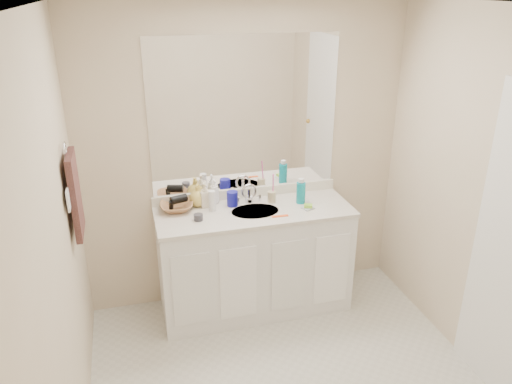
{
  "coord_description": "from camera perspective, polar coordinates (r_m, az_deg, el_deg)",
  "views": [
    {
      "loc": [
        -0.91,
        -2.35,
        2.49
      ],
      "look_at": [
        0.0,
        0.97,
        1.05
      ],
      "focal_mm": 35.0,
      "sensor_mm": 36.0,
      "label": 1
    }
  ],
  "objects": [
    {
      "name": "hair_dryer",
      "position": [
        3.86,
        -8.82,
        -0.82
      ],
      "size": [
        0.14,
        0.1,
        0.06
      ],
      "primitive_type": "cylinder",
      "rotation": [
        0.0,
        1.57,
        0.28
      ],
      "color": "black",
      "rests_on": "wicker_basket"
    },
    {
      "name": "soap_bottle_cream",
      "position": [
        3.9,
        -5.85,
        -0.32
      ],
      "size": [
        0.1,
        0.1,
        0.19
      ],
      "primitive_type": "imported",
      "rotation": [
        0.0,
        0.0,
        0.16
      ],
      "color": "beige",
      "rests_on": "countertop"
    },
    {
      "name": "extra_white_bottle",
      "position": [
        3.82,
        -5.04,
        -1.02
      ],
      "size": [
        0.07,
        0.07,
        0.16
      ],
      "primitive_type": "cylinder",
      "rotation": [
        0.0,
        0.0,
        0.34
      ],
      "color": "white",
      "rests_on": "countertop"
    },
    {
      "name": "soap_bottle_yellow",
      "position": [
        3.92,
        -6.65,
        -0.34
      ],
      "size": [
        0.18,
        0.18,
        0.18
      ],
      "primitive_type": "imported",
      "rotation": [
        0.0,
        0.0,
        -0.34
      ],
      "color": "#DEC156",
      "rests_on": "countertop"
    },
    {
      "name": "soap_bottle_white",
      "position": [
        3.95,
        -4.8,
        0.08
      ],
      "size": [
        0.08,
        0.08,
        0.2
      ],
      "primitive_type": "imported",
      "rotation": [
        0.0,
        0.0,
        0.1
      ],
      "color": "white",
      "rests_on": "countertop"
    },
    {
      "name": "dark_jar",
      "position": [
        3.7,
        -6.61,
        -2.89
      ],
      "size": [
        0.08,
        0.08,
        0.05
      ],
      "primitive_type": "cylinder",
      "rotation": [
        0.0,
        0.0,
        0.15
      ],
      "color": "#34333A",
      "rests_on": "countertop"
    },
    {
      "name": "green_soap",
      "position": [
        3.88,
        5.99,
        -1.58
      ],
      "size": [
        0.08,
        0.07,
        0.02
      ],
      "primitive_type": "cube",
      "rotation": [
        0.0,
        0.0,
        -0.4
      ],
      "color": "#90D734",
      "rests_on": "soap_dish"
    },
    {
      "name": "ceiling",
      "position": [
        2.52,
        6.23,
        20.48
      ],
      "size": [
        2.6,
        2.6,
        0.02
      ],
      "primitive_type": "cube",
      "color": "white",
      "rests_on": "wall_back"
    },
    {
      "name": "countertop",
      "position": [
        3.86,
        -0.2,
        -2.26
      ],
      "size": [
        1.52,
        0.57,
        0.03
      ],
      "primitive_type": "cube",
      "color": "silver",
      "rests_on": "vanity_cabinet"
    },
    {
      "name": "tan_cup",
      "position": [
        3.97,
        1.81,
        -0.54
      ],
      "size": [
        0.08,
        0.08,
        0.09
      ],
      "primitive_type": "cylinder",
      "rotation": [
        0.0,
        0.0,
        -0.33
      ],
      "color": "#CBBC8F",
      "rests_on": "countertop"
    },
    {
      "name": "hand_towel",
      "position": [
        3.38,
        -19.95,
        -0.29
      ],
      "size": [
        0.04,
        0.32,
        0.55
      ],
      "primitive_type": "cube",
      "color": "black",
      "rests_on": "towel_ring"
    },
    {
      "name": "blue_mug",
      "position": [
        3.9,
        -2.72,
        -0.76
      ],
      "size": [
        0.1,
        0.1,
        0.12
      ],
      "primitive_type": "cylinder",
      "rotation": [
        0.0,
        0.0,
        -0.15
      ],
      "color": "#151595",
      "rests_on": "countertop"
    },
    {
      "name": "mirror",
      "position": [
        3.87,
        -1.26,
        8.76
      ],
      "size": [
        1.48,
        0.01,
        1.2
      ],
      "primitive_type": "cube",
      "color": "white",
      "rests_on": "wall_back"
    },
    {
      "name": "wall_left",
      "position": [
        2.71,
        -21.8,
        -7.57
      ],
      "size": [
        0.02,
        2.6,
        2.4
      ],
      "primitive_type": "cube",
      "color": "beige",
      "rests_on": "floor"
    },
    {
      "name": "wall_back",
      "position": [
        3.98,
        -1.23,
        3.74
      ],
      "size": [
        2.6,
        0.02,
        2.4
      ],
      "primitive_type": "cube",
      "color": "beige",
      "rests_on": "floor"
    },
    {
      "name": "sink_basin",
      "position": [
        3.84,
        -0.12,
        -2.34
      ],
      "size": [
        0.37,
        0.37,
        0.02
      ],
      "primitive_type": "cylinder",
      "color": "beige",
      "rests_on": "countertop"
    },
    {
      "name": "faucet",
      "position": [
        3.97,
        -0.8,
        -0.4
      ],
      "size": [
        0.02,
        0.02,
        0.11
      ],
      "primitive_type": "cylinder",
      "color": "silver",
      "rests_on": "countertop"
    },
    {
      "name": "orange_comb",
      "position": [
        3.75,
        2.76,
        -2.76
      ],
      "size": [
        0.13,
        0.03,
        0.01
      ],
      "primitive_type": "cube",
      "rotation": [
        0.0,
        0.0,
        -0.03
      ],
      "color": "#FF551A",
      "rests_on": "countertop"
    },
    {
      "name": "backsplash",
      "position": [
        4.06,
        -1.15,
        -0.06
      ],
      "size": [
        1.52,
        0.03,
        0.08
      ],
      "primitive_type": "cube",
      "color": "white",
      "rests_on": "countertop"
    },
    {
      "name": "towel_ring",
      "position": [
        3.28,
        -20.99,
        4.5
      ],
      "size": [
        0.01,
        0.11,
        0.11
      ],
      "primitive_type": "torus",
      "rotation": [
        0.0,
        1.57,
        0.0
      ],
      "color": "silver",
      "rests_on": "wall_left"
    },
    {
      "name": "vanity_cabinet",
      "position": [
        4.06,
        -0.19,
        -7.9
      ],
      "size": [
        1.5,
        0.55,
        0.85
      ],
      "primitive_type": "cube",
      "color": "white",
      "rests_on": "floor"
    },
    {
      "name": "soap_dish",
      "position": [
        3.89,
        5.98,
        -1.84
      ],
      "size": [
        0.11,
        0.1,
        0.01
      ],
      "primitive_type": "cube",
      "rotation": [
        0.0,
        0.0,
        0.37
      ],
      "color": "silver",
      "rests_on": "countertop"
    },
    {
      "name": "wicker_basket",
      "position": [
        3.88,
        -9.06,
        -1.65
      ],
      "size": [
        0.27,
        0.27,
        0.06
      ],
      "primitive_type": "imported",
      "rotation": [
        0.0,
        0.0,
        -0.06
      ],
      "color": "#9C673F",
      "rests_on": "countertop"
    },
    {
      "name": "wall_right",
      "position": [
        3.47,
        25.79,
        -1.54
      ],
      "size": [
        0.02,
        2.6,
        2.4
      ],
      "primitive_type": "cube",
      "color": "beige",
      "rests_on": "floor"
    },
    {
      "name": "switch_plate",
      "position": [
        3.18,
        -20.66,
        -0.86
      ],
      "size": [
        0.01,
        0.08,
        0.13
      ],
      "primitive_type": "cube",
      "color": "white",
      "rests_on": "wall_left"
    },
    {
      "name": "toothbrush",
      "position": [
        3.94,
        1.97,
        0.88
      ],
      "size": [
        0.02,
        0.04,
        0.18
      ],
      "primitive_type": "cylinder",
      "rotation": [
        0.14,
        0.0,
        -0.32
      ],
      "color": "#F540A9",
      "rests_on": "tan_cup"
    },
    {
      "name": "mouthwash_bottle",
      "position": [
        3.96,
        5.15,
        -0.09
      ],
      "size": [
        0.09,
        0.09,
        0.17
      ],
      "primitive_type": "cylinder",
      "rotation": [
        0.0,
        0.0,
        -0.32
      ],
      "color": "#0D8F9F",
      "rests_on": "countertop"
    }
  ]
}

